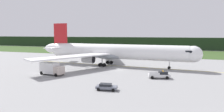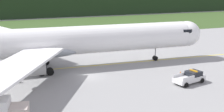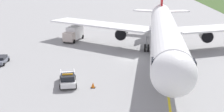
% 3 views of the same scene
% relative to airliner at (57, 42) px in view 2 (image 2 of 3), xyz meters
% --- Properties ---
extents(ground, '(320.00, 320.00, 0.00)m').
position_rel_airliner_xyz_m(ground, '(3.94, -6.32, -4.83)').
color(ground, gray).
extents(grass_verge, '(320.00, 44.14, 0.04)m').
position_rel_airliner_xyz_m(grass_verge, '(3.94, 50.94, -4.81)').
color(grass_verge, '#344E21').
rests_on(grass_verge, ground).
extents(distant_tree_line, '(288.00, 6.25, 8.25)m').
position_rel_airliner_xyz_m(distant_tree_line, '(3.94, 79.85, -0.71)').
color(distant_tree_line, '#1D311A').
rests_on(distant_tree_line, ground).
extents(taxiway_centerline_main, '(76.41, 3.95, 0.01)m').
position_rel_airliner_xyz_m(taxiway_centerline_main, '(0.92, -0.04, -4.83)').
color(taxiway_centerline_main, yellow).
rests_on(taxiway_centerline_main, ground).
extents(airliner, '(57.21, 52.81, 14.90)m').
position_rel_airliner_xyz_m(airliner, '(0.00, 0.00, 0.00)').
color(airliner, white).
rests_on(airliner, ground).
extents(ops_pickup_truck, '(5.60, 3.32, 1.94)m').
position_rel_airliner_xyz_m(ops_pickup_truck, '(17.51, -14.82, -3.93)').
color(ops_pickup_truck, silver).
rests_on(ops_pickup_truck, ground).
extents(apron_cone, '(0.64, 0.64, 0.80)m').
position_rel_airliner_xyz_m(apron_cone, '(18.25, -11.12, -4.44)').
color(apron_cone, black).
rests_on(apron_cone, ground).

